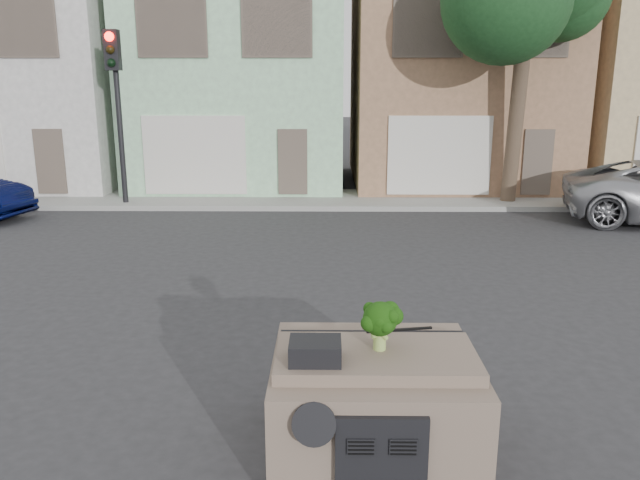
{
  "coord_description": "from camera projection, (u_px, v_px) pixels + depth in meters",
  "views": [
    {
      "loc": [
        -0.47,
        -8.67,
        3.62
      ],
      "look_at": [
        -0.58,
        0.5,
        1.3
      ],
      "focal_mm": 35.0,
      "sensor_mm": 36.0,
      "label": 1
    }
  ],
  "objects": [
    {
      "name": "townhouse_tan",
      "position": [
        452.0,
        78.0,
        22.37
      ],
      "size": [
        7.2,
        8.2,
        7.55
      ],
      "primitive_type": "cube",
      "color": "#976E50",
      "rests_on": "ground"
    },
    {
      "name": "townhouse_mint",
      "position": [
        244.0,
        78.0,
        22.45
      ],
      "size": [
        7.2,
        8.2,
        7.55
      ],
      "primitive_type": "cube",
      "color": "#A3D8AA",
      "rests_on": "ground"
    },
    {
      "name": "townhouse_white",
      "position": [
        37.0,
        78.0,
        22.54
      ],
      "size": [
        7.2,
        8.2,
        7.55
      ],
      "primitive_type": "cube",
      "color": "beige",
      "rests_on": "ground"
    },
    {
      "name": "broccoli",
      "position": [
        380.0,
        325.0,
        5.96
      ],
      "size": [
        0.41,
        0.41,
        0.49
      ],
      "primitive_type": "cube",
      "rotation": [
        0.0,
        0.0,
        3.16
      ],
      "color": "#123309",
      "rests_on": "car_dashboard"
    },
    {
      "name": "tree_near",
      "position": [
        520.0,
        60.0,
        17.68
      ],
      "size": [
        4.4,
        4.0,
        8.5
      ],
      "primitive_type": "cube",
      "color": "#183E1C",
      "rests_on": "ground"
    },
    {
      "name": "sidewalk",
      "position": [
        342.0,
        200.0,
        19.44
      ],
      "size": [
        40.0,
        3.0,
        0.15
      ],
      "primitive_type": "cube",
      "color": "gray",
      "rests_on": "ground"
    },
    {
      "name": "car_dashboard",
      "position": [
        374.0,
        397.0,
        6.24
      ],
      "size": [
        2.0,
        1.8,
        1.12
      ],
      "primitive_type": "cube",
      "color": "#756253",
      "rests_on": "ground"
    },
    {
      "name": "traffic_signal",
      "position": [
        118.0,
        121.0,
        17.94
      ],
      "size": [
        0.4,
        0.4,
        5.1
      ],
      "primitive_type": "cube",
      "color": "black",
      "rests_on": "ground"
    },
    {
      "name": "instrument_hump",
      "position": [
        315.0,
        351.0,
        5.74
      ],
      "size": [
        0.48,
        0.38,
        0.2
      ],
      "primitive_type": "cube",
      "color": "black",
      "rests_on": "car_dashboard"
    },
    {
      "name": "wiper_arm",
      "position": [
        399.0,
        330.0,
        6.46
      ],
      "size": [
        0.69,
        0.15,
        0.02
      ],
      "primitive_type": "cube",
      "rotation": [
        0.0,
        0.0,
        0.17
      ],
      "color": "black",
      "rests_on": "car_dashboard"
    },
    {
      "name": "ground_plane",
      "position": [
        359.0,
        333.0,
        9.28
      ],
      "size": [
        120.0,
        120.0,
        0.0
      ],
      "primitive_type": "plane",
      "color": "#303033",
      "rests_on": "ground"
    }
  ]
}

